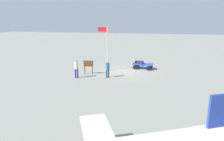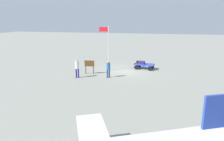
{
  "view_description": "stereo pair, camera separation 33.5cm",
  "coord_description": "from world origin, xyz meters",
  "px_view_note": "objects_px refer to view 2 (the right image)",
  "views": [
    {
      "loc": [
        -3.43,
        21.57,
        5.48
      ],
      "look_at": [
        0.04,
        6.0,
        1.51
      ],
      "focal_mm": 33.26,
      "sensor_mm": 36.0,
      "label": 1
    },
    {
      "loc": [
        -3.76,
        21.49,
        5.48
      ],
      "look_at": [
        0.04,
        6.0,
        1.51
      ],
      "focal_mm": 33.26,
      "sensor_mm": 36.0,
      "label": 2
    }
  ],
  "objects_px": {
    "worker_trailing": "(77,67)",
    "suitcase_dark": "(142,63)",
    "flagpole": "(107,44)",
    "signboard": "(89,65)",
    "suitcase_olive": "(139,62)",
    "suitcase_tan": "(141,63)",
    "worker_lead": "(108,68)",
    "luggage_cart": "(144,65)"
  },
  "relations": [
    {
      "from": "signboard",
      "to": "worker_trailing",
      "type": "bearing_deg",
      "value": 68.75
    },
    {
      "from": "worker_lead",
      "to": "suitcase_tan",
      "type": "bearing_deg",
      "value": -122.46
    },
    {
      "from": "worker_trailing",
      "to": "flagpole",
      "type": "xyz_separation_m",
      "value": [
        -2.03,
        -3.61,
        1.78
      ]
    },
    {
      "from": "signboard",
      "to": "flagpole",
      "type": "bearing_deg",
      "value": -125.37
    },
    {
      "from": "worker_trailing",
      "to": "signboard",
      "type": "distance_m",
      "value": 1.77
    },
    {
      "from": "luggage_cart",
      "to": "worker_lead",
      "type": "distance_m",
      "value": 5.35
    },
    {
      "from": "worker_trailing",
      "to": "suitcase_dark",
      "type": "bearing_deg",
      "value": -138.83
    },
    {
      "from": "suitcase_tan",
      "to": "worker_trailing",
      "type": "xyz_separation_m",
      "value": [
        5.53,
        4.97,
        0.31
      ]
    },
    {
      "from": "suitcase_tan",
      "to": "worker_lead",
      "type": "bearing_deg",
      "value": 57.54
    },
    {
      "from": "suitcase_dark",
      "to": "worker_trailing",
      "type": "height_order",
      "value": "worker_trailing"
    },
    {
      "from": "suitcase_olive",
      "to": "worker_lead",
      "type": "relative_size",
      "value": 0.39
    },
    {
      "from": "worker_lead",
      "to": "flagpole",
      "type": "xyz_separation_m",
      "value": [
        0.83,
        -2.84,
        1.87
      ]
    },
    {
      "from": "suitcase_olive",
      "to": "luggage_cart",
      "type": "bearing_deg",
      "value": 156.11
    },
    {
      "from": "worker_lead",
      "to": "flagpole",
      "type": "distance_m",
      "value": 3.5
    },
    {
      "from": "luggage_cart",
      "to": "worker_lead",
      "type": "height_order",
      "value": "worker_lead"
    },
    {
      "from": "suitcase_olive",
      "to": "worker_trailing",
      "type": "relative_size",
      "value": 0.36
    },
    {
      "from": "flagpole",
      "to": "suitcase_tan",
      "type": "bearing_deg",
      "value": -158.73
    },
    {
      "from": "luggage_cart",
      "to": "worker_lead",
      "type": "relative_size",
      "value": 1.41
    },
    {
      "from": "luggage_cart",
      "to": "worker_trailing",
      "type": "height_order",
      "value": "worker_trailing"
    },
    {
      "from": "suitcase_dark",
      "to": "worker_trailing",
      "type": "xyz_separation_m",
      "value": [
        5.64,
        4.94,
        0.3
      ]
    },
    {
      "from": "suitcase_tan",
      "to": "flagpole",
      "type": "relative_size",
      "value": 0.14
    },
    {
      "from": "suitcase_tan",
      "to": "suitcase_olive",
      "type": "distance_m",
      "value": 0.51
    },
    {
      "from": "suitcase_olive",
      "to": "signboard",
      "type": "xyz_separation_m",
      "value": [
        4.65,
        3.77,
        0.23
      ]
    },
    {
      "from": "suitcase_olive",
      "to": "signboard",
      "type": "distance_m",
      "value": 5.99
    },
    {
      "from": "luggage_cart",
      "to": "worker_trailing",
      "type": "relative_size",
      "value": 1.29
    },
    {
      "from": "suitcase_dark",
      "to": "signboard",
      "type": "bearing_deg",
      "value": 33.3
    },
    {
      "from": "flagpole",
      "to": "suitcase_dark",
      "type": "bearing_deg",
      "value": -159.81
    },
    {
      "from": "worker_trailing",
      "to": "suitcase_olive",
      "type": "bearing_deg",
      "value": -134.34
    },
    {
      "from": "suitcase_dark",
      "to": "signboard",
      "type": "height_order",
      "value": "signboard"
    },
    {
      "from": "suitcase_dark",
      "to": "signboard",
      "type": "distance_m",
      "value": 5.99
    },
    {
      "from": "suitcase_dark",
      "to": "suitcase_olive",
      "type": "bearing_deg",
      "value": -54.15
    },
    {
      "from": "suitcase_dark",
      "to": "flagpole",
      "type": "distance_m",
      "value": 4.38
    },
    {
      "from": "flagpole",
      "to": "signboard",
      "type": "height_order",
      "value": "flagpole"
    },
    {
      "from": "worker_trailing",
      "to": "luggage_cart",
      "type": "bearing_deg",
      "value": -138.67
    },
    {
      "from": "worker_lead",
      "to": "flagpole",
      "type": "height_order",
      "value": "flagpole"
    },
    {
      "from": "worker_trailing",
      "to": "flagpole",
      "type": "relative_size",
      "value": 0.38
    },
    {
      "from": "suitcase_tan",
      "to": "worker_lead",
      "type": "distance_m",
      "value": 4.98
    },
    {
      "from": "worker_trailing",
      "to": "worker_lead",
      "type": "bearing_deg",
      "value": -164.93
    },
    {
      "from": "suitcase_tan",
      "to": "worker_lead",
      "type": "xyz_separation_m",
      "value": [
        2.67,
        4.2,
        0.23
      ]
    },
    {
      "from": "suitcase_dark",
      "to": "suitcase_olive",
      "type": "relative_size",
      "value": 1.03
    },
    {
      "from": "suitcase_dark",
      "to": "signboard",
      "type": "xyz_separation_m",
      "value": [
        5.0,
        3.29,
        0.18
      ]
    },
    {
      "from": "suitcase_olive",
      "to": "suitcase_tan",
      "type": "bearing_deg",
      "value": 118.02
    }
  ]
}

